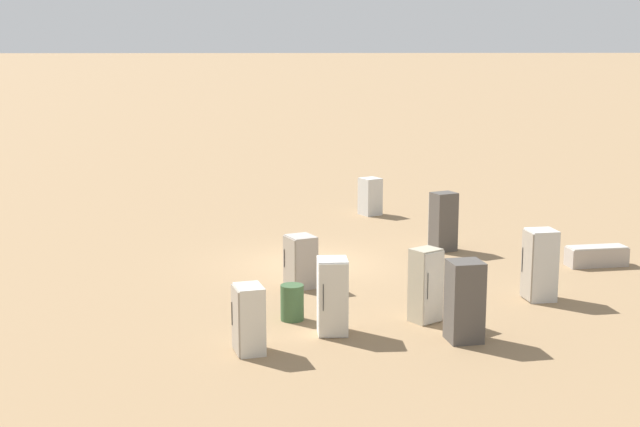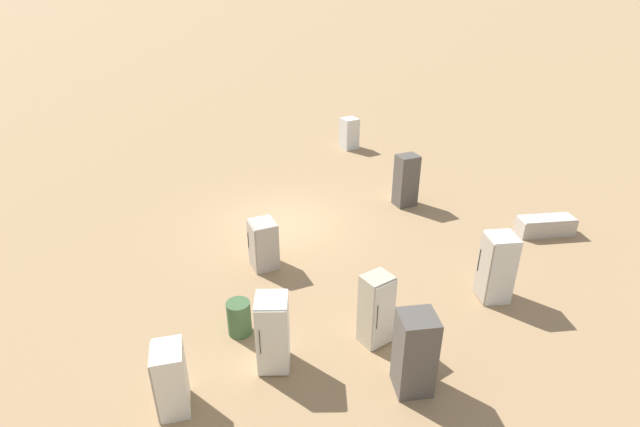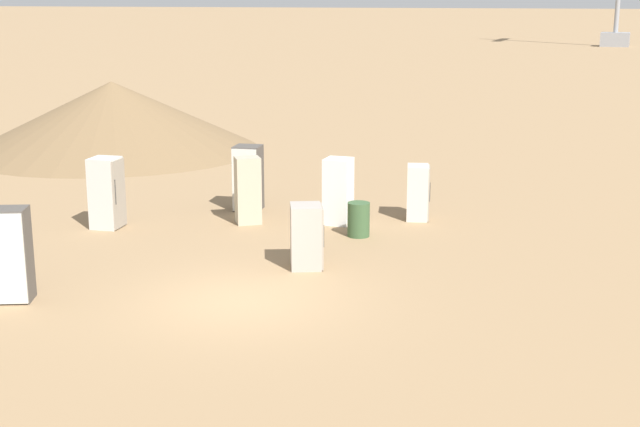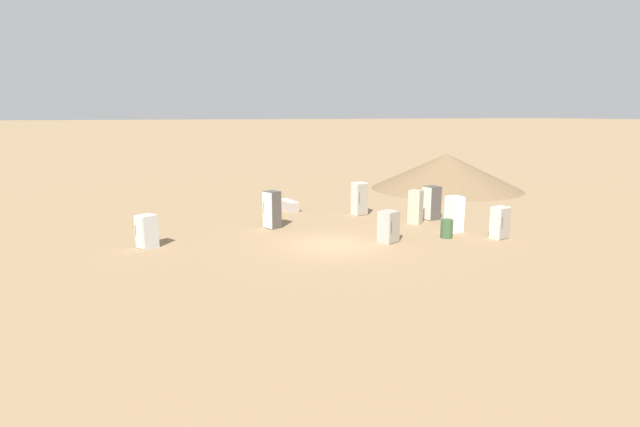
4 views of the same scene
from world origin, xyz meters
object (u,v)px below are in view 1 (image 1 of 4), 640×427
(rusty_barrel, at_px, (292,302))
(discarded_fridge_8, at_px, (332,296))
(discarded_fridge_1, at_px, (443,222))
(discarded_fridge_5, at_px, (426,285))
(discarded_fridge_2, at_px, (464,301))
(discarded_fridge_0, at_px, (370,196))
(discarded_fridge_7, at_px, (249,319))
(discarded_fridge_3, at_px, (301,261))
(discarded_fridge_6, at_px, (597,256))
(discarded_fridge_4, at_px, (540,265))

(rusty_barrel, bearing_deg, discarded_fridge_8, -139.42)
(discarded_fridge_1, relative_size, rusty_barrel, 2.17)
(discarded_fridge_5, bearing_deg, discarded_fridge_2, 79.31)
(discarded_fridge_0, height_order, discarded_fridge_2, discarded_fridge_2)
(discarded_fridge_7, xyz_separation_m, rusty_barrel, (2.30, -0.99, -0.32))
(discarded_fridge_3, distance_m, discarded_fridge_5, 4.44)
(discarded_fridge_5, height_order, discarded_fridge_7, discarded_fridge_5)
(discarded_fridge_3, bearing_deg, discarded_fridge_5, -161.84)
(discarded_fridge_3, bearing_deg, rusty_barrel, 150.58)
(discarded_fridge_0, xyz_separation_m, rusty_barrel, (-13.48, 3.30, -0.29))
(discarded_fridge_5, relative_size, discarded_fridge_6, 0.96)
(discarded_fridge_3, relative_size, discarded_fridge_6, 0.76)
(discarded_fridge_8, bearing_deg, rusty_barrel, -50.71)
(discarded_fridge_0, xyz_separation_m, discarded_fridge_4, (-12.01, -3.29, 0.22))
(discarded_fridge_5, bearing_deg, discarded_fridge_4, 172.49)
(discarded_fridge_8, relative_size, rusty_barrel, 2.03)
(discarded_fridge_3, bearing_deg, discarded_fridge_0, -40.13)
(discarded_fridge_1, distance_m, discarded_fridge_5, 7.72)
(discarded_fridge_1, bearing_deg, discarded_fridge_3, -162.21)
(discarded_fridge_6, bearing_deg, discarded_fridge_5, 122.96)
(discarded_fridge_0, height_order, discarded_fridge_4, discarded_fridge_4)
(discarded_fridge_2, distance_m, discarded_fridge_4, 4.16)
(discarded_fridge_7, distance_m, discarded_fridge_8, 2.28)
(discarded_fridge_4, bearing_deg, discarded_fridge_6, -45.71)
(discarded_fridge_3, distance_m, discarded_fridge_8, 4.15)
(discarded_fridge_1, height_order, discarded_fridge_7, discarded_fridge_1)
(discarded_fridge_1, height_order, discarded_fridge_5, discarded_fridge_1)
(discarded_fridge_2, bearing_deg, discarded_fridge_4, 41.47)
(discarded_fridge_0, distance_m, discarded_fridge_4, 12.46)
(discarded_fridge_4, relative_size, discarded_fridge_6, 0.99)
(discarded_fridge_0, distance_m, discarded_fridge_5, 13.76)
(discarded_fridge_4, distance_m, discarded_fridge_8, 6.22)
(discarded_fridge_3, distance_m, discarded_fridge_6, 9.36)
(discarded_fridge_5, bearing_deg, discarded_fridge_7, -9.74)
(discarded_fridge_1, bearing_deg, discarded_fridge_0, 82.14)
(discarded_fridge_3, xyz_separation_m, discarded_fridge_7, (-5.31, 1.28, 0.03))
(discarded_fridge_2, bearing_deg, discarded_fridge_0, 83.88)
(discarded_fridge_0, xyz_separation_m, discarded_fridge_3, (-10.47, 3.02, -0.00))
(discarded_fridge_1, distance_m, discarded_fridge_2, 9.02)
(discarded_fridge_0, height_order, discarded_fridge_5, discarded_fridge_5)
(discarded_fridge_6, bearing_deg, discarded_fridge_0, 28.22)
(discarded_fridge_7, bearing_deg, discarded_fridge_5, -78.85)
(discarded_fridge_3, relative_size, discarded_fridge_5, 0.80)
(discarded_fridge_0, xyz_separation_m, discarded_fridge_2, (-15.20, -0.61, 0.20))
(discarded_fridge_3, bearing_deg, discarded_fridge_2, -166.48)
(discarded_fridge_2, distance_m, discarded_fridge_3, 5.96)
(rusty_barrel, bearing_deg, discarded_fridge_5, -94.84)
(discarded_fridge_4, xyz_separation_m, rusty_barrel, (-1.47, 6.60, -0.51))
(discarded_fridge_7, bearing_deg, discarded_fridge_1, -46.72)
(discarded_fridge_0, bearing_deg, discarded_fridge_5, -119.40)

